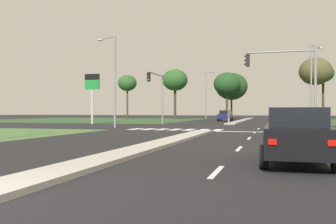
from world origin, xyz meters
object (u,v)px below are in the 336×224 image
traffic_signal_near_right (289,74)px  street_lamp_third (312,80)px  fuel_price_totem (92,87)px  treeline_second (175,80)px  street_lamp_fourth (207,92)px  treeline_fourth (231,86)px  car_white_second (289,124)px  pedestrian_at_median (229,114)px  treeline_third (227,84)px  car_navy_third (225,116)px  traffic_signal_far_left (158,88)px  treeline_sixth (323,74)px  treeline_near (127,83)px  street_lamp_second (113,76)px  car_black_near (297,135)px  treeline_fifth (316,72)px

traffic_signal_near_right → street_lamp_third: 20.19m
fuel_price_totem → treeline_second: bearing=84.6°
street_lamp_third → traffic_signal_near_right: bearing=-99.3°
street_lamp_fourth → treeline_fourth: (6.28, -10.46, 0.46)m
car_white_second → street_lamp_third: 26.66m
pedestrian_at_median → treeline_second: (-12.96, 25.01, 6.08)m
car_white_second → traffic_signal_near_right: (0.20, 6.16, 3.39)m
car_white_second → treeline_third: 42.68m
car_navy_third → traffic_signal_far_left: traffic_signal_far_left is taller
treeline_fourth → pedestrian_at_median: bearing=-84.4°
traffic_signal_far_left → traffic_signal_near_right: bearing=-40.0°
traffic_signal_near_right → treeline_sixth: 36.08m
fuel_price_totem → treeline_near: size_ratio=0.70×
pedestrian_at_median → treeline_third: 21.25m
pedestrian_at_median → treeline_fourth: treeline_fourth is taller
street_lamp_second → street_lamp_third: bearing=42.7°
treeline_third → treeline_fourth: treeline_fourth is taller
street_lamp_third → treeline_sixth: 15.92m
treeline_sixth → traffic_signal_near_right: bearing=-100.0°
fuel_price_totem → treeline_second: size_ratio=0.63×
car_black_near → traffic_signal_far_left: 31.26m
fuel_price_totem → treeline_fourth: treeline_fourth is taller
traffic_signal_near_right → street_lamp_second: size_ratio=0.73×
car_navy_third → treeline_third: (-0.57, 6.64, 5.22)m
pedestrian_at_median → car_navy_third: bearing=178.8°
fuel_price_totem → treeline_fifth: size_ratio=0.60×
car_white_second → pedestrian_at_median: bearing=105.6°
traffic_signal_near_right → fuel_price_totem: size_ratio=1.03×
treeline_sixth → car_white_second: bearing=-98.8°
traffic_signal_near_right → treeline_sixth: size_ratio=0.68×
car_black_near → treeline_sixth: treeline_sixth is taller
traffic_signal_near_right → street_lamp_fourth: (-14.66, 48.85, 1.22)m
street_lamp_third → treeline_near: (-31.31, 18.62, 1.49)m
traffic_signal_near_right → pedestrian_at_median: 16.27m
pedestrian_at_median → treeline_near: 32.81m
traffic_signal_far_left → treeline_fourth: (5.06, 27.09, 1.82)m
street_lamp_third → treeline_second: (-22.27, 19.93, 1.98)m
street_lamp_fourth → treeline_fifth: bearing=-36.9°
street_lamp_fourth → treeline_second: street_lamp_fourth is taller
traffic_signal_far_left → street_lamp_fourth: size_ratio=0.60×
street_lamp_second → street_lamp_third: 24.89m
car_white_second → traffic_signal_far_left: (-13.25, 17.46, 3.24)m
treeline_near → treeline_fifth: (33.05, -4.45, 0.84)m
fuel_price_totem → treeline_third: treeline_third is taller
treeline_second → fuel_price_totem: bearing=-95.4°
treeline_fifth → treeline_sixth: size_ratio=1.10×
street_lamp_second → treeline_near: treeline_near is taller
street_lamp_second → street_lamp_third: street_lamp_third is taller
treeline_near → street_lamp_fourth: bearing=37.7°
street_lamp_second → treeline_third: bearing=79.1°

